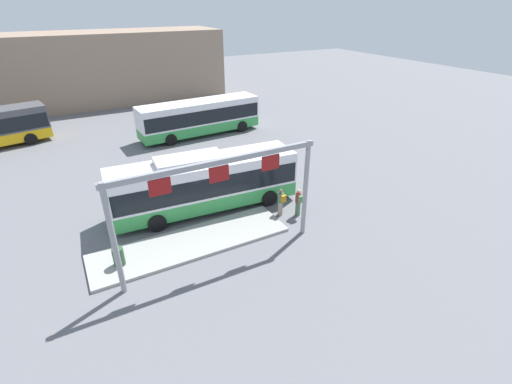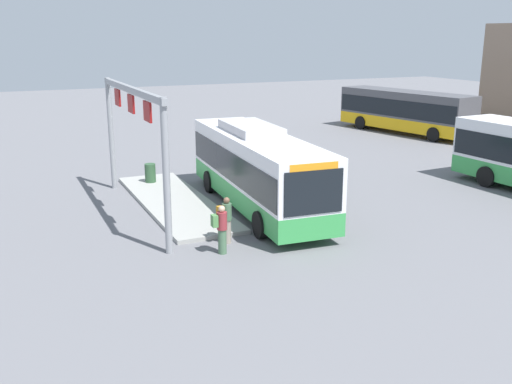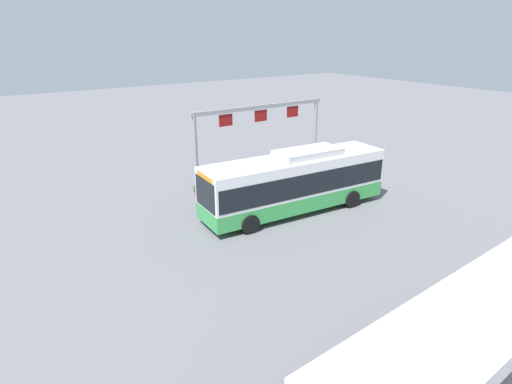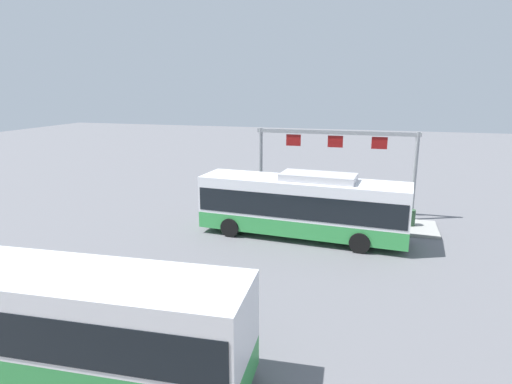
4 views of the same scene
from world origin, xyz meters
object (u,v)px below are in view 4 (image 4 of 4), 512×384
(person_boarding, at_px, (242,200))
(trash_bin, at_px, (410,218))
(person_waiting_near, at_px, (253,203))
(bus_background_left, at_px, (47,316))
(bus_main, at_px, (302,204))

(person_boarding, xyz_separation_m, trash_bin, (-9.91, 0.14, -0.28))
(person_boarding, height_order, person_waiting_near, same)
(bus_background_left, relative_size, person_boarding, 6.67)
(person_waiting_near, bearing_deg, trash_bin, 83.67)
(bus_background_left, bearing_deg, person_boarding, -94.34)
(person_boarding, bearing_deg, person_waiting_near, 60.45)
(person_waiting_near, bearing_deg, bus_main, 42.65)
(bus_background_left, bearing_deg, trash_bin, -125.78)
(bus_background_left, height_order, person_boarding, bus_background_left)
(bus_main, xyz_separation_m, bus_background_left, (4.61, 12.88, -0.03))
(person_waiting_near, xyz_separation_m, trash_bin, (-9.05, -0.37, -0.28))
(person_boarding, height_order, trash_bin, person_boarding)
(bus_background_left, relative_size, person_waiting_near, 6.67)
(bus_main, bearing_deg, trash_bin, -146.48)
(bus_background_left, height_order, person_waiting_near, bus_background_left)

